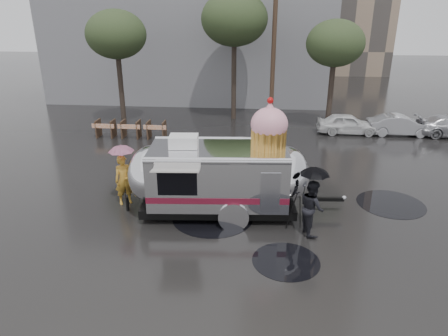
# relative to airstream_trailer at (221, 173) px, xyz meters

# --- Properties ---
(ground) EXTENTS (120.00, 120.00, 0.00)m
(ground) POSITION_rel_airstream_trailer_xyz_m (-0.55, -1.33, -1.50)
(ground) COLOR black
(ground) RESTS_ON ground
(puddles) EXTENTS (9.28, 6.38, 0.01)m
(puddles) POSITION_rel_airstream_trailer_xyz_m (2.53, -0.42, -1.50)
(puddles) COLOR black
(puddles) RESTS_ON ground
(grey_building) EXTENTS (22.00, 12.00, 13.00)m
(grey_building) POSITION_rel_airstream_trailer_xyz_m (-4.55, 22.67, 5.00)
(grey_building) COLOR slate
(grey_building) RESTS_ON ground
(utility_pole) EXTENTS (1.60, 0.28, 9.00)m
(utility_pole) POSITION_rel_airstream_trailer_xyz_m (1.95, 12.67, 3.12)
(utility_pole) COLOR #473323
(utility_pole) RESTS_ON ground
(tree_left) EXTENTS (3.64, 3.64, 6.95)m
(tree_left) POSITION_rel_airstream_trailer_xyz_m (-7.55, 11.67, 3.98)
(tree_left) COLOR #382D26
(tree_left) RESTS_ON ground
(tree_mid) EXTENTS (4.20, 4.20, 8.03)m
(tree_mid) POSITION_rel_airstream_trailer_xyz_m (-0.55, 13.67, 4.84)
(tree_mid) COLOR #382D26
(tree_mid) RESTS_ON ground
(tree_right) EXTENTS (3.36, 3.36, 6.42)m
(tree_right) POSITION_rel_airstream_trailer_xyz_m (5.45, 11.67, 3.55)
(tree_right) COLOR #382D26
(tree_right) RESTS_ON ground
(barricade_row) EXTENTS (4.30, 0.80, 1.00)m
(barricade_row) POSITION_rel_airstream_trailer_xyz_m (-6.10, 8.63, -0.98)
(barricade_row) COLOR #473323
(barricade_row) RESTS_ON ground
(parked_cars) EXTENTS (13.20, 1.90, 1.50)m
(parked_cars) POSITION_rel_airstream_trailer_xyz_m (11.23, 10.67, -0.78)
(parked_cars) COLOR silver
(parked_cars) RESTS_ON ground
(airstream_trailer) EXTENTS (7.95, 3.39, 4.29)m
(airstream_trailer) POSITION_rel_airstream_trailer_xyz_m (0.00, 0.00, 0.00)
(airstream_trailer) COLOR silver
(airstream_trailer) RESTS_ON ground
(person_left) EXTENTS (0.82, 0.76, 1.90)m
(person_left) POSITION_rel_airstream_trailer_xyz_m (-3.68, 0.37, -0.55)
(person_left) COLOR gold
(person_left) RESTS_ON ground
(umbrella_pink) EXTENTS (1.14, 1.14, 2.33)m
(umbrella_pink) POSITION_rel_airstream_trailer_xyz_m (-3.68, 0.37, 0.43)
(umbrella_pink) COLOR pink
(umbrella_pink) RESTS_ON ground
(person_right) EXTENTS (0.72, 1.00, 1.86)m
(person_right) POSITION_rel_airstream_trailer_xyz_m (3.05, -1.20, -0.57)
(person_right) COLOR black
(person_right) RESTS_ON ground
(umbrella_black) EXTENTS (1.14, 1.14, 2.33)m
(umbrella_black) POSITION_rel_airstream_trailer_xyz_m (3.05, -1.20, 0.43)
(umbrella_black) COLOR black
(umbrella_black) RESTS_ON ground
(tripod) EXTENTS (0.57, 0.58, 1.44)m
(tripod) POSITION_rel_airstream_trailer_xyz_m (2.50, -0.81, -0.66)
(tripod) COLOR black
(tripod) RESTS_ON ground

